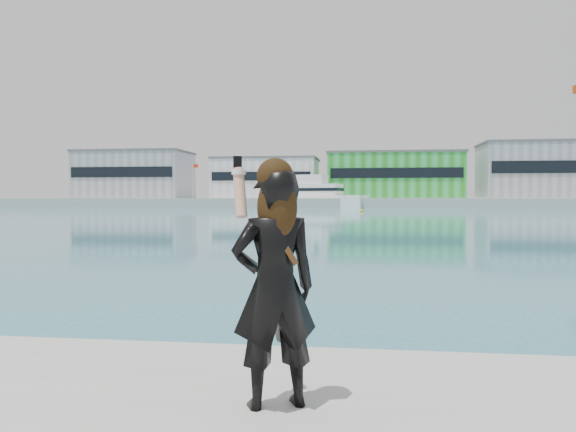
% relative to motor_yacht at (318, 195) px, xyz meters
% --- Properties ---
extents(far_quay, '(320.00, 40.00, 2.00)m').
position_rel_motor_yacht_xyz_m(far_quay, '(8.61, 15.38, -1.57)').
color(far_quay, '#9E9E99').
rests_on(far_quay, ground).
extents(warehouse_grey_left, '(26.52, 16.36, 11.50)m').
position_rel_motor_yacht_xyz_m(warehouse_grey_left, '(-46.39, 13.36, 5.19)').
color(warehouse_grey_left, gray).
rests_on(warehouse_grey_left, far_quay).
extents(warehouse_white, '(24.48, 15.35, 9.50)m').
position_rel_motor_yacht_xyz_m(warehouse_white, '(-13.39, 13.36, 4.19)').
color(warehouse_white, silver).
rests_on(warehouse_white, far_quay).
extents(warehouse_green, '(30.60, 16.36, 10.50)m').
position_rel_motor_yacht_xyz_m(warehouse_green, '(16.61, 13.36, 4.69)').
color(warehouse_green, green).
rests_on(warehouse_green, far_quay).
extents(warehouse_grey_right, '(25.50, 15.35, 12.50)m').
position_rel_motor_yacht_xyz_m(warehouse_grey_right, '(48.61, 13.36, 5.69)').
color(warehouse_grey_right, gray).
rests_on(warehouse_grey_right, far_quay).
extents(flagpole_left, '(1.28, 0.16, 8.00)m').
position_rel_motor_yacht_xyz_m(flagpole_left, '(-29.29, 6.38, 3.96)').
color(flagpole_left, silver).
rests_on(flagpole_left, far_quay).
extents(flagpole_right, '(1.28, 0.16, 8.00)m').
position_rel_motor_yacht_xyz_m(flagpole_right, '(30.71, 6.38, 3.96)').
color(flagpole_right, silver).
rests_on(flagpole_right, far_quay).
extents(motor_yacht, '(20.32, 11.58, 9.15)m').
position_rel_motor_yacht_xyz_m(motor_yacht, '(0.00, 0.00, 0.00)').
color(motor_yacht, white).
rests_on(motor_yacht, ground).
extents(buoy_near, '(0.50, 0.50, 0.50)m').
position_rel_motor_yacht_xyz_m(buoy_near, '(9.34, -32.71, -2.57)').
color(buoy_near, '#F2EE0C').
rests_on(buoy_near, ground).
extents(buoy_far, '(0.50, 0.50, 0.50)m').
position_rel_motor_yacht_xyz_m(buoy_far, '(-3.40, -22.39, -2.57)').
color(buoy_far, '#F2EE0C').
rests_on(buoy_far, ground).
extents(woman, '(0.71, 0.61, 1.74)m').
position_rel_motor_yacht_xyz_m(woman, '(9.06, -115.19, -0.89)').
color(woman, black).
rests_on(woman, near_quay).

